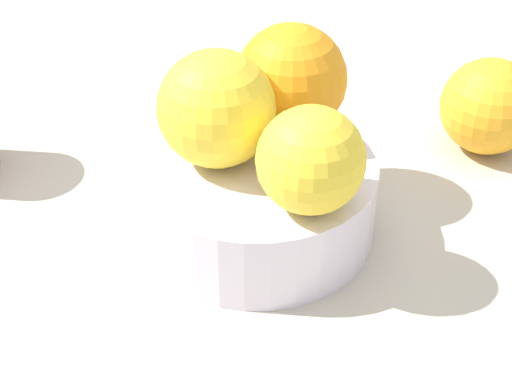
{
  "coord_description": "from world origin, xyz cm",
  "views": [
    {
      "loc": [
        11.88,
        -41.11,
        34.33
      ],
      "look_at": [
        0.0,
        0.0,
        3.28
      ],
      "focal_mm": 54.84,
      "sensor_mm": 36.0,
      "label": 1
    }
  ],
  "objects_px": {
    "orange_in_bowl_2": "(311,160)",
    "orange_loose_0": "(489,106)",
    "orange_in_bowl_1": "(291,79)",
    "fruit_bowl": "(256,200)",
    "orange_in_bowl_0": "(216,109)"
  },
  "relations": [
    {
      "from": "orange_in_bowl_1",
      "to": "orange_in_bowl_2",
      "type": "height_order",
      "value": "orange_in_bowl_1"
    },
    {
      "from": "fruit_bowl",
      "to": "orange_in_bowl_0",
      "type": "relative_size",
      "value": 2.1
    },
    {
      "from": "orange_in_bowl_0",
      "to": "orange_in_bowl_1",
      "type": "distance_m",
      "value": 0.06
    },
    {
      "from": "fruit_bowl",
      "to": "orange_in_bowl_1",
      "type": "xyz_separation_m",
      "value": [
        0.01,
        0.05,
        0.07
      ]
    },
    {
      "from": "orange_in_bowl_0",
      "to": "orange_in_bowl_2",
      "type": "xyz_separation_m",
      "value": [
        0.07,
        -0.03,
        -0.01
      ]
    },
    {
      "from": "fruit_bowl",
      "to": "orange_in_bowl_2",
      "type": "height_order",
      "value": "orange_in_bowl_2"
    },
    {
      "from": "fruit_bowl",
      "to": "orange_in_bowl_2",
      "type": "distance_m",
      "value": 0.08
    },
    {
      "from": "fruit_bowl",
      "to": "orange_in_bowl_2",
      "type": "bearing_deg",
      "value": -37.38
    },
    {
      "from": "orange_in_bowl_2",
      "to": "orange_loose_0",
      "type": "relative_size",
      "value": 0.87
    },
    {
      "from": "orange_in_bowl_0",
      "to": "orange_loose_0",
      "type": "height_order",
      "value": "orange_in_bowl_0"
    },
    {
      "from": "orange_in_bowl_2",
      "to": "fruit_bowl",
      "type": "bearing_deg",
      "value": 142.62
    },
    {
      "from": "fruit_bowl",
      "to": "orange_in_bowl_0",
      "type": "height_order",
      "value": "orange_in_bowl_0"
    },
    {
      "from": "fruit_bowl",
      "to": "orange_in_bowl_1",
      "type": "distance_m",
      "value": 0.09
    },
    {
      "from": "fruit_bowl",
      "to": "orange_in_bowl_0",
      "type": "distance_m",
      "value": 0.07
    },
    {
      "from": "orange_in_bowl_1",
      "to": "orange_loose_0",
      "type": "bearing_deg",
      "value": 36.68
    }
  ]
}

